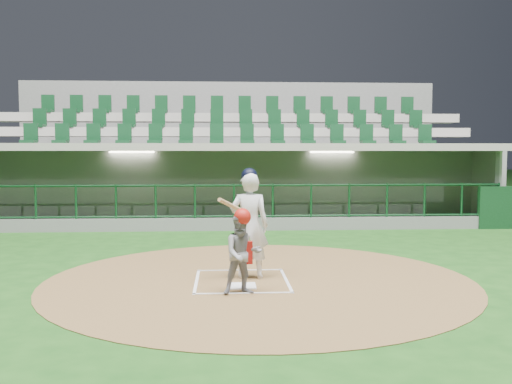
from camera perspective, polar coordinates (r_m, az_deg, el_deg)
ground at (r=9.94m, az=-1.51°, el=-8.56°), size 120.00×120.00×0.00m
dirt_circle at (r=9.76m, az=0.31°, el=-8.76°), size 7.20×7.20×0.01m
home_plate at (r=9.25m, az=-1.37°, el=-9.37°), size 0.43×0.43×0.02m
batter_box_chalk at (r=9.64m, az=-1.45°, el=-8.85°), size 1.55×1.80×0.01m
dugout_structure at (r=17.58m, az=-2.10°, el=0.08°), size 16.40×3.70×3.00m
seating_deck at (r=20.62m, az=-2.50°, el=1.95°), size 17.00×6.72×5.15m
batter at (r=9.72m, az=-0.68°, el=-3.16°), size 0.89×0.89×1.88m
catcher at (r=8.67m, az=-1.36°, el=-6.02°), size 0.67×0.57×1.31m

